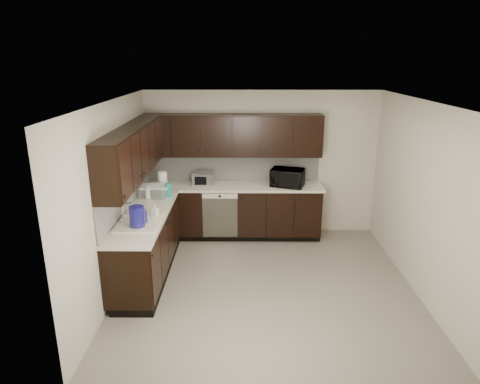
# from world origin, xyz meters

# --- Properties ---
(floor) EXTENTS (4.00, 4.00, 0.00)m
(floor) POSITION_xyz_m (0.00, 0.00, 0.00)
(floor) COLOR gray
(floor) RESTS_ON ground
(ceiling) EXTENTS (4.00, 4.00, 0.00)m
(ceiling) POSITION_xyz_m (0.00, 0.00, 2.50)
(ceiling) COLOR white
(ceiling) RESTS_ON wall_back
(wall_back) EXTENTS (4.00, 0.02, 2.50)m
(wall_back) POSITION_xyz_m (0.00, 2.00, 1.25)
(wall_back) COLOR #BDB5A2
(wall_back) RESTS_ON floor
(wall_left) EXTENTS (0.02, 4.00, 2.50)m
(wall_left) POSITION_xyz_m (-2.00, 0.00, 1.25)
(wall_left) COLOR #BDB5A2
(wall_left) RESTS_ON floor
(wall_right) EXTENTS (0.02, 4.00, 2.50)m
(wall_right) POSITION_xyz_m (2.00, 0.00, 1.25)
(wall_right) COLOR #BDB5A2
(wall_right) RESTS_ON floor
(wall_front) EXTENTS (4.00, 0.02, 2.50)m
(wall_front) POSITION_xyz_m (0.00, -2.00, 1.25)
(wall_front) COLOR #BDB5A2
(wall_front) RESTS_ON floor
(lower_cabinets) EXTENTS (3.00, 2.80, 0.90)m
(lower_cabinets) POSITION_xyz_m (-1.01, 1.11, 0.41)
(lower_cabinets) COLOR black
(lower_cabinets) RESTS_ON floor
(countertop) EXTENTS (3.03, 2.83, 0.04)m
(countertop) POSITION_xyz_m (-1.01, 1.11, 0.92)
(countertop) COLOR beige
(countertop) RESTS_ON lower_cabinets
(backsplash) EXTENTS (3.00, 2.80, 0.48)m
(backsplash) POSITION_xyz_m (-1.22, 1.32, 1.18)
(backsplash) COLOR #B3B2AE
(backsplash) RESTS_ON countertop
(upper_cabinets) EXTENTS (3.00, 2.80, 0.70)m
(upper_cabinets) POSITION_xyz_m (-1.10, 1.20, 1.77)
(upper_cabinets) COLOR black
(upper_cabinets) RESTS_ON wall_back
(dishwasher) EXTENTS (0.58, 0.04, 0.78)m
(dishwasher) POSITION_xyz_m (-0.70, 1.41, 0.55)
(dishwasher) COLOR beige
(dishwasher) RESTS_ON lower_cabinets
(sink) EXTENTS (0.54, 0.82, 0.42)m
(sink) POSITION_xyz_m (-1.68, -0.01, 0.88)
(sink) COLOR beige
(sink) RESTS_ON countertop
(microwave) EXTENTS (0.62, 0.51, 0.30)m
(microwave) POSITION_xyz_m (0.43, 1.64, 1.09)
(microwave) COLOR black
(microwave) RESTS_ON countertop
(soap_bottle_a) EXTENTS (0.10, 0.10, 0.17)m
(soap_bottle_a) POSITION_xyz_m (-1.52, 0.20, 1.02)
(soap_bottle_a) COLOR gray
(soap_bottle_a) RESTS_ON countertop
(soap_bottle_b) EXTENTS (0.11, 0.11, 0.23)m
(soap_bottle_b) POSITION_xyz_m (-1.78, 0.95, 1.06)
(soap_bottle_b) COLOR gray
(soap_bottle_b) RESTS_ON countertop
(toaster_oven) EXTENTS (0.38, 0.31, 0.22)m
(toaster_oven) POSITION_xyz_m (-0.99, 1.71, 1.05)
(toaster_oven) COLOR #B4B4B6
(toaster_oven) RESTS_ON countertop
(storage_bin) EXTENTS (0.49, 0.43, 0.16)m
(storage_bin) POSITION_xyz_m (-1.69, 1.07, 1.02)
(storage_bin) COLOR white
(storage_bin) RESTS_ON countertop
(blue_pitcher) EXTENTS (0.22, 0.22, 0.28)m
(blue_pitcher) POSITION_xyz_m (-1.66, -0.22, 1.08)
(blue_pitcher) COLOR navy
(blue_pitcher) RESTS_ON countertop
(teal_tumbler) EXTENTS (0.10, 0.10, 0.21)m
(teal_tumbler) POSITION_xyz_m (-1.48, 1.05, 1.05)
(teal_tumbler) COLOR #0D947D
(teal_tumbler) RESTS_ON countertop
(paper_towel_roll) EXTENTS (0.16, 0.16, 0.32)m
(paper_towel_roll) POSITION_xyz_m (-1.62, 1.35, 1.10)
(paper_towel_roll) COLOR white
(paper_towel_roll) RESTS_ON countertop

